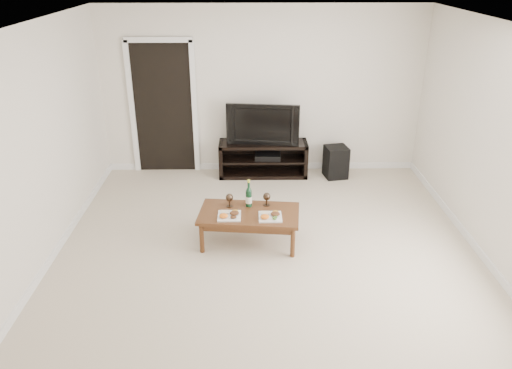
% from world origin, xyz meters
% --- Properties ---
extents(floor, '(5.50, 5.50, 0.00)m').
position_xyz_m(floor, '(0.00, 0.00, 0.00)').
color(floor, '#BEAD99').
rests_on(floor, ground).
extents(back_wall, '(5.00, 0.04, 2.60)m').
position_xyz_m(back_wall, '(0.00, 2.77, 1.30)').
color(back_wall, silver).
rests_on(back_wall, ground).
extents(ceiling, '(5.00, 5.50, 0.04)m').
position_xyz_m(ceiling, '(0.00, 0.00, 2.62)').
color(ceiling, white).
rests_on(ceiling, back_wall).
extents(doorway, '(0.90, 0.02, 2.05)m').
position_xyz_m(doorway, '(-1.55, 2.73, 1.02)').
color(doorway, black).
rests_on(doorway, ground).
extents(media_console, '(1.39, 0.45, 0.55)m').
position_xyz_m(media_console, '(0.01, 2.50, 0.28)').
color(media_console, black).
rests_on(media_console, ground).
extents(television, '(1.13, 0.28, 0.64)m').
position_xyz_m(television, '(0.01, 2.50, 0.87)').
color(television, black).
rests_on(television, media_console).
extents(av_receiver, '(0.41, 0.32, 0.08)m').
position_xyz_m(av_receiver, '(0.09, 2.48, 0.33)').
color(av_receiver, black).
rests_on(av_receiver, media_console).
extents(subwoofer, '(0.39, 0.39, 0.50)m').
position_xyz_m(subwoofer, '(1.16, 2.40, 0.25)').
color(subwoofer, black).
rests_on(subwoofer, ground).
extents(coffee_table, '(1.25, 0.77, 0.42)m').
position_xyz_m(coffee_table, '(-0.21, 0.38, 0.21)').
color(coffee_table, '#593418').
rests_on(coffee_table, ground).
extents(plate_left, '(0.27, 0.27, 0.07)m').
position_xyz_m(plate_left, '(-0.45, 0.28, 0.45)').
color(plate_left, white).
rests_on(plate_left, coffee_table).
extents(plate_right, '(0.27, 0.27, 0.07)m').
position_xyz_m(plate_right, '(0.03, 0.25, 0.45)').
color(plate_right, white).
rests_on(plate_right, coffee_table).
extents(wine_bottle, '(0.07, 0.07, 0.35)m').
position_xyz_m(wine_bottle, '(-0.22, 0.55, 0.59)').
color(wine_bottle, '#0D321B').
rests_on(wine_bottle, coffee_table).
extents(goblet_left, '(0.09, 0.09, 0.17)m').
position_xyz_m(goblet_left, '(-0.45, 0.54, 0.51)').
color(goblet_left, '#382A1E').
rests_on(goblet_left, coffee_table).
extents(goblet_right, '(0.09, 0.09, 0.17)m').
position_xyz_m(goblet_right, '(0.00, 0.56, 0.51)').
color(goblet_right, '#382A1E').
rests_on(goblet_right, coffee_table).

